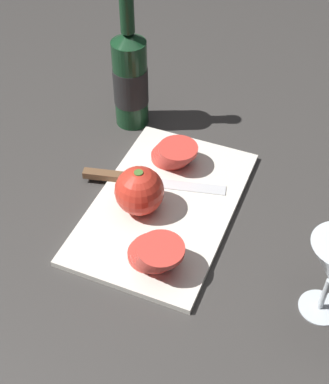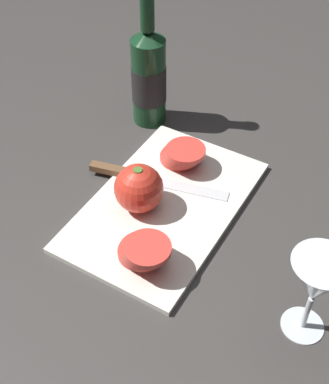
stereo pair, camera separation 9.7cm
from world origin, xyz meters
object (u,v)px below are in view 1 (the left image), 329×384
wine_bottle (130,78)px  tomato_slice_stack_far (174,153)px  tomato_slice_stack_near (155,252)px  knife (127,178)px  whole_tomato (139,191)px

wine_bottle → tomato_slice_stack_far: bearing=53.6°
tomato_slice_stack_near → knife: bearing=-141.4°
whole_tomato → wine_bottle: bearing=-152.2°
wine_bottle → tomato_slice_stack_far: size_ratio=3.08×
wine_bottle → tomato_slice_stack_far: 0.19m
tomato_slice_stack_near → tomato_slice_stack_far: bearing=-165.2°
wine_bottle → knife: 0.22m
tomato_slice_stack_near → wine_bottle: bearing=-149.6°
whole_tomato → knife: whole_tomato is taller
tomato_slice_stack_far → tomato_slice_stack_near: bearing=14.8°
tomato_slice_stack_far → wine_bottle: bearing=-126.4°
whole_tomato → knife: (-0.06, -0.05, -0.04)m
tomato_slice_stack_far → whole_tomato: bearing=-4.0°
wine_bottle → tomato_slice_stack_near: size_ratio=2.92×
knife → tomato_slice_stack_far: size_ratio=2.75×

